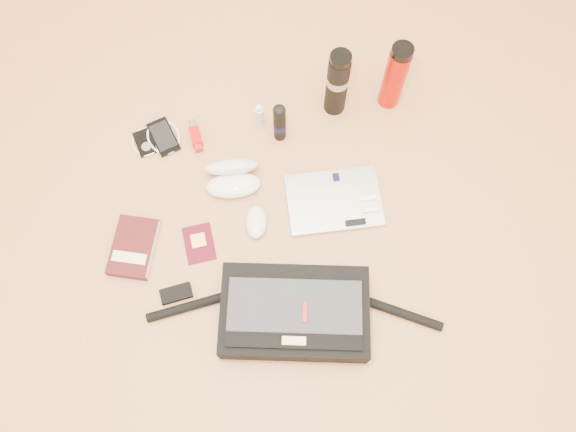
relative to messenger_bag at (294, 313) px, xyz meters
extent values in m
plane|color=tan|center=(-0.01, 0.20, -0.05)|extent=(4.00, 4.00, 0.00)
cube|color=black|center=(0.00, 0.00, 0.00)|extent=(0.45, 0.34, 0.10)
cube|color=#2E3036|center=(0.00, -0.01, 0.05)|extent=(0.39, 0.26, 0.01)
cube|color=black|center=(-0.02, -0.08, 0.05)|extent=(0.36, 0.12, 0.01)
cube|color=beige|center=(-0.02, -0.08, 0.05)|extent=(0.07, 0.04, 0.01)
cube|color=red|center=(0.03, -0.01, 0.06)|extent=(0.02, 0.05, 0.02)
cylinder|color=black|center=(-0.28, 0.08, -0.04)|extent=(0.25, 0.05, 0.03)
cylinder|color=black|center=(0.30, -0.05, -0.04)|extent=(0.23, 0.15, 0.03)
cube|color=black|center=(-0.32, 0.13, -0.04)|extent=(0.09, 0.05, 0.02)
cube|color=#AEAEB1|center=(0.19, 0.32, -0.04)|extent=(0.30, 0.22, 0.02)
cube|color=black|center=(0.21, 0.39, -0.03)|extent=(0.02, 0.03, 0.00)
cube|color=white|center=(0.29, 0.31, -0.03)|extent=(0.05, 0.02, 0.01)
cube|color=white|center=(0.29, 0.27, -0.03)|extent=(0.05, 0.02, 0.01)
cube|color=black|center=(0.24, 0.24, -0.03)|extent=(0.06, 0.02, 0.01)
cube|color=#400F12|center=(-0.42, 0.29, -0.04)|extent=(0.17, 0.21, 0.03)
cube|color=beige|center=(-0.37, 0.27, -0.04)|extent=(0.06, 0.17, 0.03)
cube|color=beige|center=(-0.44, 0.26, -0.02)|extent=(0.11, 0.06, 0.00)
cube|color=#460613|center=(-0.23, 0.27, -0.05)|extent=(0.09, 0.12, 0.00)
cube|color=gold|center=(-0.23, 0.28, -0.05)|extent=(0.04, 0.04, 0.00)
ellipsoid|color=white|center=(-0.05, 0.30, -0.04)|extent=(0.08, 0.12, 0.03)
ellipsoid|color=white|center=(-0.10, 0.43, -0.03)|extent=(0.18, 0.10, 0.05)
ellipsoid|color=silver|center=(-0.10, 0.48, -0.01)|extent=(0.18, 0.10, 0.10)
ellipsoid|color=black|center=(-0.13, 0.43, -0.02)|extent=(0.05, 0.03, 0.02)
ellipsoid|color=black|center=(-0.07, 0.42, -0.02)|extent=(0.05, 0.03, 0.02)
cylinder|color=black|center=(-0.10, 0.43, -0.02)|extent=(0.03, 0.01, 0.01)
cube|color=black|center=(-0.35, 0.64, -0.05)|extent=(0.07, 0.10, 0.01)
cylinder|color=#A5A5A7|center=(-0.35, 0.62, -0.04)|extent=(0.04, 0.04, 0.00)
torus|color=silver|center=(-0.35, 0.64, -0.05)|extent=(0.10, 0.10, 0.01)
cube|color=black|center=(-0.29, 0.65, -0.05)|extent=(0.10, 0.14, 0.01)
cube|color=black|center=(-0.29, 0.65, -0.04)|extent=(0.08, 0.11, 0.00)
torus|color=silver|center=(-0.29, 0.65, -0.05)|extent=(0.13, 0.13, 0.01)
cube|color=#C00B0C|center=(-0.19, 0.62, -0.04)|extent=(0.04, 0.07, 0.03)
cube|color=#A91D14|center=(-0.19, 0.58, -0.04)|extent=(0.02, 0.02, 0.02)
cylinder|color=#A3A3A6|center=(-0.20, 0.66, -0.04)|extent=(0.03, 0.04, 0.02)
cylinder|color=#B2D5F0|center=(0.02, 0.64, -0.01)|extent=(0.03, 0.03, 0.08)
cylinder|color=white|center=(0.02, 0.64, 0.04)|extent=(0.02, 0.02, 0.02)
cylinder|color=white|center=(0.02, 0.64, 0.05)|extent=(0.01, 0.01, 0.01)
cylinder|color=black|center=(0.07, 0.58, 0.03)|extent=(0.05, 0.05, 0.16)
cylinder|color=black|center=(0.07, 0.58, 0.01)|extent=(0.05, 0.05, 0.03)
ellipsoid|color=black|center=(0.07, 0.58, 0.11)|extent=(0.04, 0.04, 0.02)
cylinder|color=black|center=(0.27, 0.65, 0.07)|extent=(0.09, 0.09, 0.24)
cylinder|color=#99999B|center=(0.27, 0.65, 0.10)|extent=(0.09, 0.09, 0.03)
cylinder|color=black|center=(0.27, 0.65, 0.20)|extent=(0.08, 0.08, 0.02)
cylinder|color=#A90B04|center=(0.45, 0.64, 0.07)|extent=(0.09, 0.09, 0.24)
cylinder|color=black|center=(0.45, 0.64, 0.20)|extent=(0.08, 0.08, 0.02)
camera|label=1|loc=(-0.07, -0.29, 1.54)|focal=35.00mm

